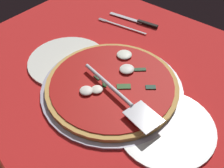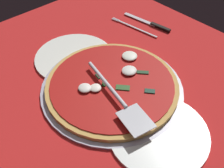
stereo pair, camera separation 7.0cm
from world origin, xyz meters
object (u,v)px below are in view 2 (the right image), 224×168
Objects in this scene: dinner_plate_right at (158,133)px; pizza_server at (118,98)px; dinner_plate_left at (74,57)px; place_setting_far at (143,26)px; pizza at (112,84)px.

pizza_server reaches higher than dinner_plate_right.
dinner_plate_left is at bearing -177.65° from pizza_server.
pizza_server reaches higher than place_setting_far.
pizza_server is at bearing -30.77° from pizza.
pizza_server is 1.33× the size of place_setting_far.
pizza_server is (6.12, -3.65, 2.21)cm from pizza.
pizza is (17.31, -0.25, 1.32)cm from dinner_plate_left.
dinner_plate_right is 0.66× the size of pizza.
dinner_plate_left is 35.26cm from dinner_plate_right.
pizza reaches higher than place_setting_far.
place_setting_far is at bearing 135.44° from pizza_server.
pizza reaches higher than dinner_plate_right.
dinner_plate_left and dinner_plate_right have the same top height.
pizza_server is (23.43, -3.89, 3.53)cm from dinner_plate_left.
pizza is at bearing -0.83° from dinner_plate_left.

